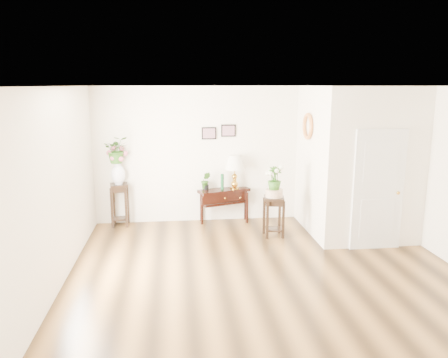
{
  "coord_description": "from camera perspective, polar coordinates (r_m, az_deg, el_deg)",
  "views": [
    {
      "loc": [
        -1.34,
        -6.15,
        2.82
      ],
      "look_at": [
        -0.5,
        1.3,
        1.2
      ],
      "focal_mm": 35.0,
      "sensor_mm": 36.0,
      "label": 1
    }
  ],
  "objects": [
    {
      "name": "console_table",
      "position": [
        9.11,
        -0.01,
        -3.49
      ],
      "size": [
        1.12,
        0.67,
        0.71
      ],
      "primitive_type": "cube",
      "rotation": [
        0.0,
        0.0,
        0.33
      ],
      "color": "black",
      "rests_on": "floor"
    },
    {
      "name": "wall_front",
      "position": [
        3.92,
        14.29,
        -9.42
      ],
      "size": [
        6.0,
        0.02,
        2.8
      ],
      "primitive_type": "cube",
      "color": "white",
      "rests_on": "ground"
    },
    {
      "name": "art_print_left",
      "position": [
        8.96,
        -1.97,
        5.99
      ],
      "size": [
        0.3,
        0.02,
        0.25
      ],
      "primitive_type": "cube",
      "color": "black",
      "rests_on": "wall_back"
    },
    {
      "name": "wall_left",
      "position": [
        6.52,
        -20.98,
        -1.18
      ],
      "size": [
        0.02,
        5.5,
        2.8
      ],
      "primitive_type": "cube",
      "color": "white",
      "rests_on": "ground"
    },
    {
      "name": "floor",
      "position": [
        6.9,
        5.49,
        -11.98
      ],
      "size": [
        6.0,
        5.5,
        0.02
      ],
      "primitive_type": "cube",
      "color": "brown",
      "rests_on": "ground"
    },
    {
      "name": "ceiling",
      "position": [
        6.29,
        6.02,
        11.97
      ],
      "size": [
        6.0,
        5.5,
        0.02
      ],
      "primitive_type": "cube",
      "color": "white",
      "rests_on": "ground"
    },
    {
      "name": "plant_stand_a",
      "position": [
        9.11,
        -13.45,
        -3.31
      ],
      "size": [
        0.39,
        0.39,
        0.87
      ],
      "primitive_type": "cube",
      "rotation": [
        0.0,
        0.0,
        0.16
      ],
      "color": "black",
      "rests_on": "floor"
    },
    {
      "name": "partition",
      "position": [
        8.75,
        16.83,
        2.35
      ],
      "size": [
        1.8,
        1.95,
        2.8
      ],
      "primitive_type": "cube",
      "color": "white",
      "rests_on": "floor"
    },
    {
      "name": "plant_stand_b",
      "position": [
        8.32,
        6.49,
        -4.88
      ],
      "size": [
        0.42,
        0.42,
        0.77
      ],
      "primitive_type": "cube",
      "rotation": [
        0.0,
        0.0,
        -0.17
      ],
      "color": "black",
      "rests_on": "floor"
    },
    {
      "name": "narcissus",
      "position": [
        8.14,
        6.61,
        0.03
      ],
      "size": [
        0.27,
        0.27,
        0.45
      ],
      "primitive_type": "imported",
      "rotation": [
        0.0,
        0.0,
        0.09
      ],
      "color": "#275516",
      "rests_on": "ceramic_bowl"
    },
    {
      "name": "art_print_right",
      "position": [
        8.99,
        0.58,
        6.34
      ],
      "size": [
        0.3,
        0.02,
        0.25
      ],
      "primitive_type": "cube",
      "color": "black",
      "rests_on": "wall_back"
    },
    {
      "name": "table_lamp",
      "position": [
        8.98,
        1.4,
        0.88
      ],
      "size": [
        0.53,
        0.53,
        0.71
      ],
      "primitive_type": "cube",
      "rotation": [
        0.0,
        0.0,
        -0.4
      ],
      "color": "#AF7D24",
      "rests_on": "console_table"
    },
    {
      "name": "potted_plant",
      "position": [
        8.95,
        -2.4,
        -0.29
      ],
      "size": [
        0.21,
        0.18,
        0.35
      ],
      "primitive_type": "imported",
      "rotation": [
        0.0,
        0.0,
        -0.12
      ],
      "color": "#275516",
      "rests_on": "console_table"
    },
    {
      "name": "door",
      "position": [
        7.93,
        19.49,
        -1.39
      ],
      "size": [
        0.9,
        0.05,
        2.1
      ],
      "primitive_type": "cube",
      "color": "silver",
      "rests_on": "floor"
    },
    {
      "name": "ceramic_bowl",
      "position": [
        8.2,
        6.57,
        -1.78
      ],
      "size": [
        0.42,
        0.42,
        0.14
      ],
      "primitive_type": "cylinder",
      "rotation": [
        0.0,
        0.0,
        -0.37
      ],
      "color": "beige",
      "rests_on": "plant_stand_b"
    },
    {
      "name": "wall_ornament",
      "position": [
        8.46,
        10.87,
        6.78
      ],
      "size": [
        0.07,
        0.51,
        0.51
      ],
      "primitive_type": "torus",
      "rotation": [
        0.0,
        1.57,
        0.0
      ],
      "color": "orange",
      "rests_on": "partition"
    },
    {
      "name": "porcelain_vase",
      "position": [
        8.96,
        -13.65,
        0.77
      ],
      "size": [
        0.36,
        0.36,
        0.48
      ],
      "primitive_type": null,
      "rotation": [
        0.0,
        0.0,
        -0.41
      ],
      "color": "silver",
      "rests_on": "plant_stand_a"
    },
    {
      "name": "lily_arrangement",
      "position": [
        8.88,
        -13.8,
        3.58
      ],
      "size": [
        0.54,
        0.48,
        0.54
      ],
      "primitive_type": "imported",
      "rotation": [
        0.0,
        0.0,
        0.13
      ],
      "color": "#275516",
      "rests_on": "porcelain_vase"
    },
    {
      "name": "wall_back",
      "position": [
        9.11,
        2.12,
        3.24
      ],
      "size": [
        6.0,
        0.02,
        2.8
      ],
      "primitive_type": "cube",
      "color": "white",
      "rests_on": "ground"
    },
    {
      "name": "green_vase",
      "position": [
        8.98,
        -0.23,
        -0.28
      ],
      "size": [
        0.08,
        0.08,
        0.32
      ],
      "primitive_type": "cylinder",
      "rotation": [
        0.0,
        0.0,
        -0.36
      ],
      "color": "#134824",
      "rests_on": "console_table"
    }
  ]
}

